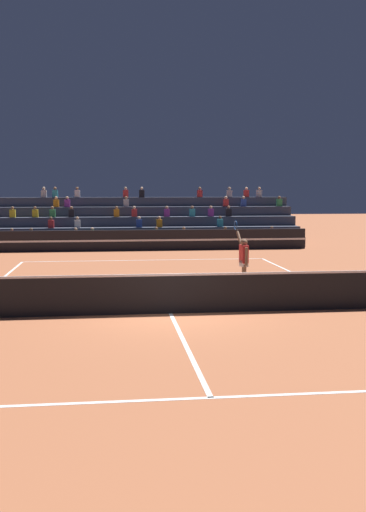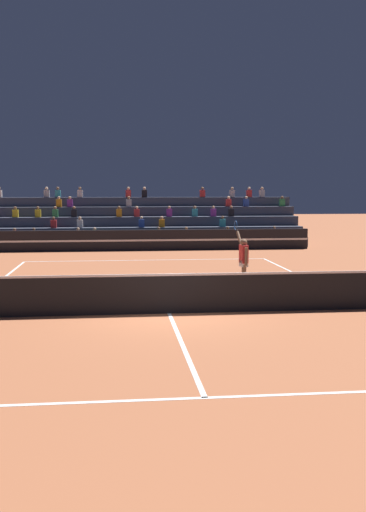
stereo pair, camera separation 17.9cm
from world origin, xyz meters
name	(u,v)px [view 2 (the right image)]	position (x,y,z in m)	size (l,w,h in m)	color
ground_plane	(169,314)	(0.00, 0.00, 0.00)	(120.00, 120.00, 0.00)	#AD603D
court_lines	(169,313)	(0.00, 0.00, 0.00)	(11.10, 23.90, 0.01)	white
tennis_net	(169,293)	(0.00, 0.00, 0.54)	(12.00, 0.10, 1.10)	#2D6B38
sponsor_banner_wall	(142,240)	(0.00, 16.29, 0.55)	(18.00, 0.26, 1.10)	black
bleacher_stand	(140,227)	(0.00, 20.09, 1.02)	(18.66, 4.75, 3.38)	#383D4C
tennis_player	(243,262)	(2.59, 2.87, 0.98)	(0.33, 1.34, 2.30)	brown
tennis_ball	(270,289)	(3.58, 3.37, 0.03)	(0.07, 0.07, 0.07)	#C6DB33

